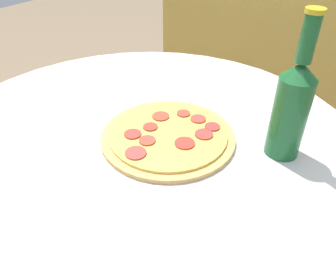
{
  "coord_description": "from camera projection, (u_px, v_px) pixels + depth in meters",
  "views": [
    {
      "loc": [
        0.38,
        -0.47,
        1.16
      ],
      "look_at": [
        0.06,
        0.02,
        0.75
      ],
      "focal_mm": 35.0,
      "sensor_mm": 36.0,
      "label": 1
    }
  ],
  "objects": [
    {
      "name": "table",
      "position": [
        144.0,
        181.0,
        0.82
      ],
      "size": [
        1.0,
        1.0,
        0.73
      ],
      "color": "silver",
      "rests_on": "ground_plane"
    },
    {
      "name": "fence_panel",
      "position": [
        285.0,
        6.0,
        1.38
      ],
      "size": [
        1.23,
        0.04,
        1.6
      ],
      "color": "gold",
      "rests_on": "ground_plane"
    },
    {
      "name": "pizza",
      "position": [
        168.0,
        135.0,
        0.72
      ],
      "size": [
        0.3,
        0.3,
        0.02
      ],
      "color": "tan",
      "rests_on": "table"
    },
    {
      "name": "beer_bottle",
      "position": [
        292.0,
        106.0,
        0.62
      ],
      "size": [
        0.07,
        0.07,
        0.29
      ],
      "color": "#195628",
      "rests_on": "table"
    }
  ]
}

